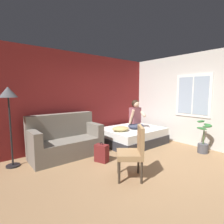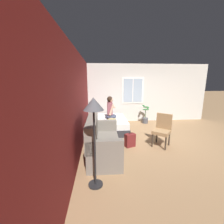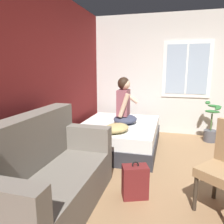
{
  "view_description": "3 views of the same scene",
  "coord_description": "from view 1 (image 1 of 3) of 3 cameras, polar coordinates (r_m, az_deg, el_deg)",
  "views": [
    {
      "loc": [
        -2.65,
        -2.05,
        1.6
      ],
      "look_at": [
        0.22,
        1.45,
        1.07
      ],
      "focal_mm": 28.0,
      "sensor_mm": 36.0,
      "label": 1
    },
    {
      "loc": [
        -4.56,
        1.98,
        2.0
      ],
      "look_at": [
        0.18,
        1.57,
        0.96
      ],
      "focal_mm": 24.0,
      "sensor_mm": 36.0,
      "label": 2
    },
    {
      "loc": [
        -2.76,
        0.73,
        1.54
      ],
      "look_at": [
        0.59,
        1.62,
        0.82
      ],
      "focal_mm": 35.0,
      "sensor_mm": 36.0,
      "label": 3
    }
  ],
  "objects": [
    {
      "name": "person_seated",
      "position": [
        5.34,
        7.7,
        -1.59
      ],
      "size": [
        0.52,
        0.45,
        0.88
      ],
      "color": "#383D51",
      "rests_on": "bed"
    },
    {
      "name": "cell_phone",
      "position": [
        5.5,
        12.36,
        -5.16
      ],
      "size": [
        0.1,
        0.15,
        0.01
      ],
      "primitive_type": "cube",
      "rotation": [
        0.0,
        0.0,
        0.2
      ],
      "color": "#B7B7BC",
      "rests_on": "bed"
    },
    {
      "name": "throw_pillow",
      "position": [
        4.97,
        2.83,
        -5.49
      ],
      "size": [
        0.58,
        0.51,
        0.14
      ],
      "primitive_type": "ellipsoid",
      "rotation": [
        0.0,
        0.0,
        -0.36
      ],
      "color": "tan",
      "rests_on": "bed"
    },
    {
      "name": "backpack",
      "position": [
        4.11,
        -3.33,
        -13.32
      ],
      "size": [
        0.31,
        0.34,
        0.46
      ],
      "color": "maroon",
      "rests_on": "ground"
    },
    {
      "name": "wall_back_accent",
      "position": [
        5.35,
        -9.52,
        3.93
      ],
      "size": [
        9.83,
        0.16,
        2.7
      ],
      "primitive_type": "cube",
      "color": "maroon",
      "rests_on": "ground"
    },
    {
      "name": "ground_plane",
      "position": [
        3.71,
        12.35,
        -18.98
      ],
      "size": [
        40.0,
        40.0,
        0.0
      ],
      "primitive_type": "plane",
      "color": "#93704C"
    },
    {
      "name": "bed",
      "position": [
        5.5,
        6.6,
        -7.71
      ],
      "size": [
        1.81,
        1.46,
        0.48
      ],
      "color": "#2D2D33",
      "rests_on": "ground"
    },
    {
      "name": "potted_plant",
      "position": [
        5.2,
        27.66,
        -8.55
      ],
      "size": [
        0.39,
        0.37,
        0.85
      ],
      "color": "#4C4C51",
      "rests_on": "ground"
    },
    {
      "name": "wall_side_with_window",
      "position": [
        5.54,
        28.94,
        3.3
      ],
      "size": [
        0.19,
        6.4,
        2.7
      ],
      "color": "silver",
      "rests_on": "ground"
    },
    {
      "name": "couch",
      "position": [
        4.54,
        -15.02,
        -8.94
      ],
      "size": [
        1.71,
        0.84,
        1.04
      ],
      "color": "slate",
      "rests_on": "ground"
    },
    {
      "name": "floor_lamp",
      "position": [
        4.18,
        -30.7,
        3.42
      ],
      "size": [
        0.36,
        0.36,
        1.7
      ],
      "color": "black",
      "rests_on": "ground"
    },
    {
      "name": "side_chair",
      "position": [
        3.29,
        7.01,
        -12.3
      ],
      "size": [
        0.65,
        0.65,
        0.98
      ],
      "color": "#382D23",
      "rests_on": "ground"
    }
  ]
}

